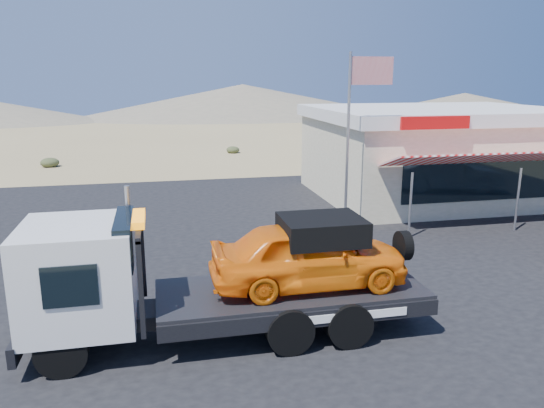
# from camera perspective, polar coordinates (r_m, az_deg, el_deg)

# --- Properties ---
(ground) EXTENTS (120.00, 120.00, 0.00)m
(ground) POSITION_cam_1_polar(r_m,az_deg,el_deg) (13.35, -4.76, -9.61)
(ground) COLOR #927D53
(ground) RESTS_ON ground
(asphalt_lot) EXTENTS (32.00, 24.00, 0.02)m
(asphalt_lot) POSITION_cam_1_polar(r_m,az_deg,el_deg) (16.45, 0.74, -4.98)
(asphalt_lot) COLOR black
(asphalt_lot) RESTS_ON ground
(tow_truck) EXTENTS (7.96, 2.36, 2.66)m
(tow_truck) POSITION_cam_1_polar(r_m,az_deg,el_deg) (10.81, -5.58, -7.15)
(tow_truck) COLOR black
(tow_truck) RESTS_ON asphalt_lot
(jerky_store) EXTENTS (10.40, 9.97, 3.90)m
(jerky_store) POSITION_cam_1_polar(r_m,az_deg,el_deg) (24.57, 17.17, 5.37)
(jerky_store) COLOR beige
(jerky_store) RESTS_ON asphalt_lot
(flagpole) EXTENTS (1.55, 0.10, 6.00)m
(flagpole) POSITION_cam_1_polar(r_m,az_deg,el_deg) (17.96, 8.92, 8.69)
(flagpole) COLOR #99999E
(flagpole) RESTS_ON asphalt_lot
(distant_hills) EXTENTS (126.00, 48.00, 4.20)m
(distant_hills) POSITION_cam_1_polar(r_m,az_deg,el_deg) (67.90, -19.70, 9.99)
(distant_hills) COLOR #726B59
(distant_hills) RESTS_ON ground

